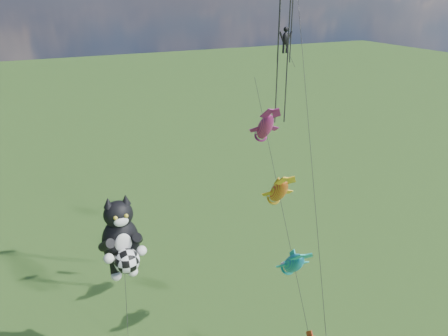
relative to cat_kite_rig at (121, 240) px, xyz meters
name	(u,v)px	position (x,y,z in m)	size (l,w,h in m)	color
cat_kite_rig	(121,240)	(0.00, 0.00, 0.00)	(2.54, 4.17, 11.59)	brown
fish_windsock_rig	(286,227)	(8.78, -3.47, 0.50)	(3.67, 15.63, 16.76)	brown
parafoil_rig	(287,25)	(11.38, 1.53, 11.19)	(6.77, 16.70, 26.89)	brown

